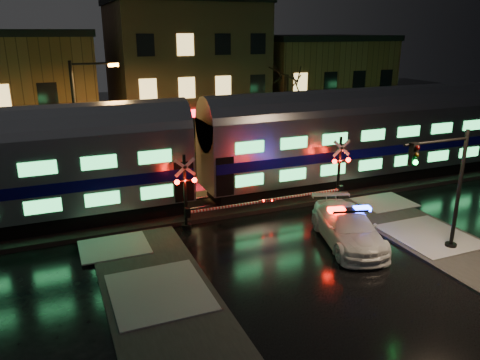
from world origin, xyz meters
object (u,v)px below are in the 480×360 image
(traffic_light, at_px, (445,191))
(police_car, at_px, (348,227))
(streetlight, at_px, (81,122))
(crossing_signal_right, at_px, (334,179))
(crossing_signal_left, at_px, (193,199))

(traffic_light, bearing_deg, police_car, 141.10)
(streetlight, bearing_deg, police_car, -46.45)
(police_car, relative_size, crossing_signal_right, 1.07)
(traffic_light, bearing_deg, streetlight, 133.19)
(streetlight, bearing_deg, traffic_light, -44.42)
(crossing_signal_right, relative_size, streetlight, 0.71)
(crossing_signal_left, xyz_separation_m, streetlight, (-4.37, 6.70, 2.97))
(streetlight, bearing_deg, crossing_signal_left, -56.89)
(police_car, xyz_separation_m, traffic_light, (3.12, -2.31, 2.10))
(traffic_light, bearing_deg, crossing_signal_right, 97.41)
(police_car, bearing_deg, traffic_light, -21.86)
(police_car, xyz_separation_m, crossing_signal_right, (1.99, 4.27, 0.82))
(police_car, height_order, streetlight, streetlight)
(crossing_signal_left, bearing_deg, streetlight, 123.11)
(police_car, distance_m, crossing_signal_right, 4.78)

